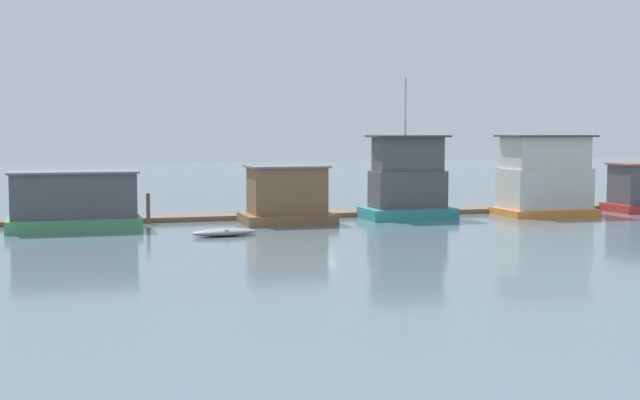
# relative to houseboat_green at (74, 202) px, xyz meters

# --- Properties ---
(ground_plane) EXTENTS (200.00, 200.00, 0.00)m
(ground_plane) POSITION_rel_houseboat_green_xyz_m (14.17, 0.49, -1.59)
(ground_plane) COLOR slate
(dock_walkway) EXTENTS (59.60, 2.11, 0.30)m
(dock_walkway) POSITION_rel_houseboat_green_xyz_m (14.17, 3.48, -1.44)
(dock_walkway) COLOR brown
(dock_walkway) RESTS_ON ground_plane
(houseboat_green) EXTENTS (7.25, 3.71, 3.30)m
(houseboat_green) POSITION_rel_houseboat_green_xyz_m (0.00, 0.00, 0.00)
(houseboat_green) COLOR #4C9360
(houseboat_green) RESTS_ON ground_plane
(houseboat_brown) EXTENTS (5.37, 3.83, 3.46)m
(houseboat_brown) POSITION_rel_houseboat_green_xyz_m (12.24, -0.05, -0.00)
(houseboat_brown) COLOR brown
(houseboat_brown) RESTS_ON ground_plane
(houseboat_teal) EXTENTS (5.57, 3.48, 8.83)m
(houseboat_teal) POSITION_rel_houseboat_green_xyz_m (20.26, 0.69, 0.69)
(houseboat_teal) COLOR teal
(houseboat_teal) RESTS_ON ground_plane
(houseboat_orange) EXTENTS (6.05, 3.96, 5.24)m
(houseboat_orange) POSITION_rel_houseboat_green_xyz_m (29.80, 0.42, 0.88)
(houseboat_orange) COLOR orange
(houseboat_orange) RESTS_ON ground_plane
(dinghy_grey) EXTENTS (3.65, 1.54, 0.41)m
(dinghy_grey) POSITION_rel_houseboat_green_xyz_m (7.52, -5.28, -1.38)
(dinghy_grey) COLOR gray
(dinghy_grey) RESTS_ON ground_plane
(mooring_post_near_right) EXTENTS (0.20, 0.20, 1.92)m
(mooring_post_near_right) POSITION_rel_houseboat_green_xyz_m (2.49, 2.18, -0.63)
(mooring_post_near_right) COLOR brown
(mooring_post_near_right) RESTS_ON ground_plane
(mooring_post_far_right) EXTENTS (0.23, 0.23, 1.82)m
(mooring_post_far_right) POSITION_rel_houseboat_green_xyz_m (4.28, 2.18, -0.68)
(mooring_post_far_right) COLOR brown
(mooring_post_far_right) RESTS_ON ground_plane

